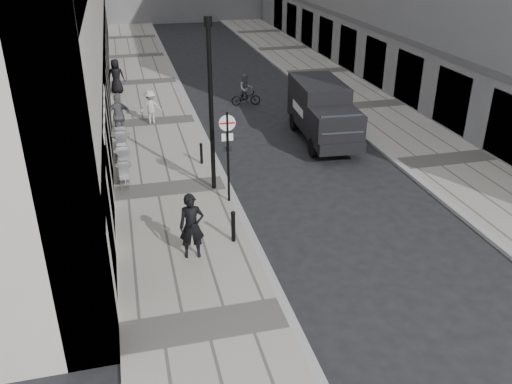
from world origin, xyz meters
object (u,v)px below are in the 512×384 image
lamppost (211,98)px  sign_post (228,145)px  panel_van (322,109)px  walking_man (192,226)px  cyclist (246,93)px

lamppost → sign_post: bearing=-74.0°
panel_van → sign_post: bearing=-131.7°
walking_man → lamppost: bearing=77.9°
sign_post → cyclist: size_ratio=1.89×
lamppost → panel_van: (5.53, 3.98, -2.02)m
walking_man → lamppost: size_ratio=0.32×
lamppost → cyclist: size_ratio=3.58×
panel_van → cyclist: panel_van is taller
sign_post → lamppost: bearing=108.5°
lamppost → cyclist: bearing=70.6°
walking_man → cyclist: walking_man is taller
lamppost → cyclist: lamppost is taller
lamppost → panel_van: size_ratio=1.10×
sign_post → panel_van: bearing=46.9°
sign_post → panel_van: size_ratio=0.58×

